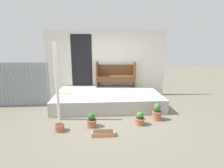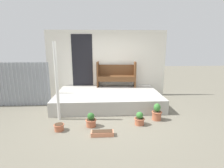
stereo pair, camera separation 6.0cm
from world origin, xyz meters
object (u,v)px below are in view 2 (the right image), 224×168
(flower_pot_right, at_px, (139,119))
(planter_box_rect, at_px, (102,133))
(flower_pot_far_right, at_px, (157,113))
(flower_pot_left, at_px, (59,127))
(support_post, at_px, (57,82))
(bench, at_px, (116,74))
(flower_pot_middle, at_px, (91,120))

(flower_pot_right, relative_size, planter_box_rect, 0.66)
(flower_pot_far_right, bearing_deg, flower_pot_left, -169.24)
(support_post, relative_size, flower_pot_right, 6.14)
(support_post, height_order, flower_pot_right, support_post)
(flower_pot_far_right, distance_m, planter_box_rect, 1.71)
(bench, relative_size, flower_pot_left, 5.94)
(flower_pot_left, xyz_separation_m, flower_pot_middle, (0.76, 0.18, 0.06))
(support_post, relative_size, flower_pot_far_right, 4.48)
(flower_pot_right, xyz_separation_m, planter_box_rect, (-0.97, -0.51, -0.10))
(bench, bearing_deg, flower_pot_middle, -103.63)
(flower_pot_left, bearing_deg, flower_pot_far_right, 10.76)
(flower_pot_far_right, bearing_deg, bench, 112.99)
(flower_pot_right, distance_m, planter_box_rect, 1.10)
(flower_pot_right, height_order, planter_box_rect, flower_pot_right)
(flower_pot_far_right, xyz_separation_m, planter_box_rect, (-1.51, -0.78, -0.15))
(flower_pot_far_right, relative_size, planter_box_rect, 0.91)
(flower_pot_middle, xyz_separation_m, flower_pot_right, (1.26, 0.03, -0.01))
(flower_pot_left, bearing_deg, flower_pot_right, 6.13)
(flower_pot_middle, bearing_deg, flower_pot_far_right, 9.58)
(bench, height_order, flower_pot_far_right, bench)
(support_post, xyz_separation_m, flower_pot_right, (2.18, -0.46, -0.92))
(bench, relative_size, planter_box_rect, 2.92)
(flower_pot_left, bearing_deg, planter_box_rect, -15.78)
(flower_pot_left, distance_m, flower_pot_right, 2.04)
(bench, distance_m, flower_pot_right, 2.66)
(support_post, distance_m, planter_box_rect, 1.85)
(bench, height_order, flower_pot_middle, bench)
(flower_pot_right, xyz_separation_m, flower_pot_far_right, (0.54, 0.27, 0.06))
(bench, relative_size, flower_pot_middle, 4.17)
(flower_pot_right, bearing_deg, flower_pot_far_right, 26.51)
(flower_pot_middle, relative_size, flower_pot_right, 1.06)
(bench, height_order, flower_pot_left, bench)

